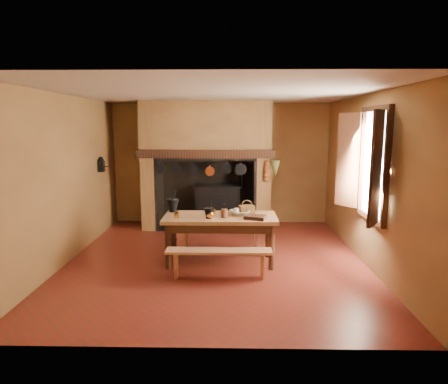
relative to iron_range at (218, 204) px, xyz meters
name	(u,v)px	position (x,y,z in m)	size (l,w,h in m)	color
floor	(216,260)	(0.04, -2.45, -0.48)	(5.50, 5.50, 0.00)	maroon
ceiling	(215,93)	(0.04, -2.45, 2.32)	(5.50, 5.50, 0.00)	silver
back_wall	(221,164)	(0.04, 0.30, 0.92)	(5.00, 0.02, 2.80)	olive
wall_left	(67,179)	(-2.46, -2.45, 0.92)	(0.02, 5.50, 2.80)	olive
wall_right	(367,180)	(2.54, -2.45, 0.92)	(0.02, 5.50, 2.80)	olive
wall_front	(204,217)	(0.04, -5.20, 0.92)	(5.00, 0.02, 2.80)	olive
chimney_breast	(206,147)	(-0.26, -0.14, 1.33)	(2.95, 0.96, 2.80)	olive
iron_range	(218,204)	(0.00, 0.00, 0.00)	(1.12, 0.55, 1.60)	black
hearth_pans	(174,223)	(-1.01, -0.23, -0.39)	(0.51, 0.62, 0.20)	gold
hanging_pans	(203,170)	(-0.30, -0.64, 0.88)	(1.92, 0.29, 0.27)	black
onion_string	(267,171)	(1.04, -0.66, 0.85)	(0.12, 0.10, 0.46)	#A3531E
herb_bunch	(275,169)	(1.22, -0.66, 0.90)	(0.20, 0.20, 0.35)	#5E6A32
window	(367,164)	(2.39, -2.85, 1.22)	(0.39, 1.75, 1.76)	white
wall_coffee_mill	(101,163)	(-2.38, -0.90, 1.03)	(0.23, 0.16, 0.31)	black
work_table	(220,223)	(0.12, -2.58, 0.20)	(1.86, 0.83, 0.81)	tan
bench_front	(219,257)	(0.12, -3.28, -0.15)	(1.59, 0.28, 0.45)	tan
bench_back	(221,234)	(0.12, -1.94, -0.16)	(1.54, 0.27, 0.43)	tan
mortar_large	(173,205)	(-0.71, -2.27, 0.45)	(0.22, 0.22, 0.38)	black
mortar_small	(209,213)	(-0.06, -2.75, 0.42)	(0.17, 0.17, 0.28)	black
coffee_grinder	(210,212)	(-0.05, -2.57, 0.39)	(0.17, 0.15, 0.18)	#3B2013
brass_mug_a	(177,215)	(-0.58, -2.73, 0.37)	(0.08, 0.08, 0.09)	gold
brass_mug_b	(213,211)	(0.00, -2.42, 0.37)	(0.08, 0.08, 0.09)	gold
mixing_bowl	(240,213)	(0.45, -2.51, 0.36)	(0.33, 0.33, 0.08)	#C4B796
stoneware_crock	(224,213)	(0.19, -2.68, 0.39)	(0.11, 0.11, 0.14)	brown
glass_jar	(236,212)	(0.39, -2.59, 0.39)	(0.08, 0.08, 0.13)	beige
wicker_basket	(247,209)	(0.56, -2.38, 0.40)	(0.28, 0.23, 0.24)	#533319
wooden_tray	(255,217)	(0.69, -2.78, 0.35)	(0.33, 0.23, 0.06)	#3B2013
brass_cup	(210,215)	(-0.04, -2.75, 0.37)	(0.13, 0.13, 0.10)	gold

